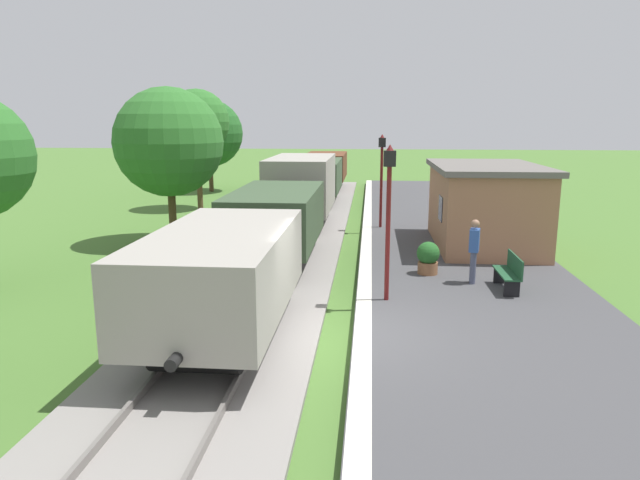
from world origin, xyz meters
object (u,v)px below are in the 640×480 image
(potted_planter, at_px, (428,257))
(lamp_post_far, at_px, (382,164))
(person_waiting, at_px, (474,249))
(bench_near_hut, at_px, (510,272))
(lamp_post_near, at_px, (389,194))
(tree_field_distant, at_px, (209,133))
(tree_trackside_far, at_px, (169,142))
(tree_field_left, at_px, (197,122))
(freight_train, at_px, (302,193))
(station_hut, at_px, (485,205))

(potted_planter, relative_size, lamp_post_far, 0.25)
(person_waiting, bearing_deg, bench_near_hut, 160.04)
(lamp_post_near, xyz_separation_m, tree_field_distant, (-10.59, 22.51, 0.87))
(potted_planter, distance_m, lamp_post_far, 7.48)
(tree_trackside_far, bearing_deg, tree_field_left, 99.93)
(freight_train, relative_size, person_waiting, 19.06)
(tree_field_left, bearing_deg, lamp_post_near, -59.06)
(person_waiting, distance_m, lamp_post_near, 3.27)
(lamp_post_far, xyz_separation_m, tree_trackside_far, (-7.71, -2.53, 0.90))
(tree_field_distant, bearing_deg, freight_train, -58.48)
(tree_trackside_far, xyz_separation_m, tree_field_left, (-1.44, 8.21, 0.68))
(lamp_post_far, distance_m, tree_trackside_far, 8.16)
(station_hut, distance_m, bench_near_hut, 5.48)
(station_hut, bearing_deg, freight_train, 148.35)
(person_waiting, bearing_deg, potted_planter, -23.14)
(lamp_post_near, relative_size, tree_trackside_far, 0.65)
(tree_trackside_far, bearing_deg, tree_field_distant, 100.55)
(lamp_post_far, bearing_deg, lamp_post_near, -90.00)
(tree_trackside_far, bearing_deg, freight_train, 39.61)
(station_hut, xyz_separation_m, person_waiting, (-1.16, -4.83, -0.47))
(freight_train, height_order, person_waiting, freight_train)
(bench_near_hut, bearing_deg, tree_field_left, 130.90)
(freight_train, height_order, station_hut, station_hut)
(freight_train, distance_m, tree_trackside_far, 6.11)
(freight_train, relative_size, tree_trackside_far, 5.74)
(station_hut, height_order, bench_near_hut, station_hut)
(tree_field_left, bearing_deg, person_waiting, -49.91)
(potted_planter, distance_m, tree_trackside_far, 10.46)
(potted_planter, xyz_separation_m, tree_field_left, (-10.36, 12.77, 3.66))
(tree_field_left, bearing_deg, tree_trackside_far, -80.07)
(bench_near_hut, bearing_deg, freight_train, 123.98)
(person_waiting, distance_m, lamp_post_far, 8.41)
(lamp_post_near, relative_size, tree_field_distant, 0.64)
(bench_near_hut, xyz_separation_m, lamp_post_far, (-3.13, 8.49, 2.08))
(lamp_post_near, xyz_separation_m, tree_trackside_far, (-7.71, 7.05, 0.90))
(tree_field_left, height_order, tree_field_distant, tree_field_left)
(person_waiting, height_order, tree_trackside_far, tree_trackside_far)
(freight_train, distance_m, lamp_post_far, 3.75)
(tree_trackside_far, xyz_separation_m, tree_field_distant, (-2.88, 15.46, -0.04))
(lamp_post_near, distance_m, tree_field_left, 17.86)
(freight_train, bearing_deg, tree_field_left, 141.73)
(freight_train, distance_m, tree_field_distant, 14.06)
(potted_planter, relative_size, tree_trackside_far, 0.16)
(tree_field_left, bearing_deg, tree_field_distant, 101.25)
(lamp_post_near, bearing_deg, tree_field_distant, 115.20)
(person_waiting, distance_m, tree_field_left, 18.08)
(station_hut, height_order, tree_field_left, tree_field_left)
(tree_trackside_far, height_order, tree_field_left, tree_field_left)
(bench_near_hut, bearing_deg, station_hut, 86.40)
(tree_field_distant, bearing_deg, tree_trackside_far, -79.45)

